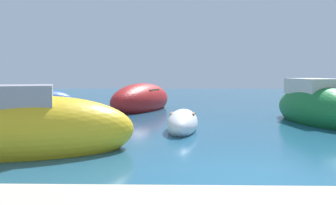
# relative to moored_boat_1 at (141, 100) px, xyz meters

# --- Properties ---
(ground) EXTENTS (80.00, 80.00, 0.00)m
(ground) POSITION_rel_moored_boat_1_xyz_m (3.50, -13.05, -0.54)
(ground) COLOR #1E5170
(moored_boat_1) EXTENTS (4.10, 6.21, 1.94)m
(moored_boat_1) POSITION_rel_moored_boat_1_xyz_m (0.00, 0.00, 0.00)
(moored_boat_1) COLOR #B21E1E
(moored_boat_1) RESTS_ON ground
(moored_boat_2) EXTENTS (3.18, 5.94, 2.31)m
(moored_boat_2) POSITION_rel_moored_boat_1_xyz_m (7.99, -4.97, 0.10)
(moored_boat_2) COLOR #197233
(moored_boat_2) RESTS_ON ground
(moored_boat_3) EXTENTS (5.78, 3.74, 2.23)m
(moored_boat_3) POSITION_rel_moored_boat_1_xyz_m (-1.80, -10.95, 0.07)
(moored_boat_3) COLOR gold
(moored_boat_3) RESTS_ON ground
(moored_boat_4) EXTENTS (3.27, 2.94, 0.94)m
(moored_boat_4) POSITION_rel_moored_boat_1_xyz_m (10.52, 2.92, -0.28)
(moored_boat_4) COLOR white
(moored_boat_4) RESTS_ON ground
(moored_boat_5) EXTENTS (5.03, 3.82, 1.56)m
(moored_boat_5) POSITION_rel_moored_boat_1_xyz_m (-6.27, -0.14, -0.11)
(moored_boat_5) COLOR #1E479E
(moored_boat_5) RESTS_ON ground
(moored_boat_6) EXTENTS (1.41, 3.36, 0.99)m
(moored_boat_6) POSITION_rel_moored_boat_1_xyz_m (2.22, -7.17, -0.26)
(moored_boat_6) COLOR white
(moored_boat_6) RESTS_ON ground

